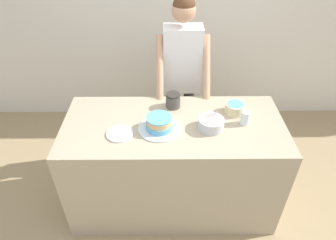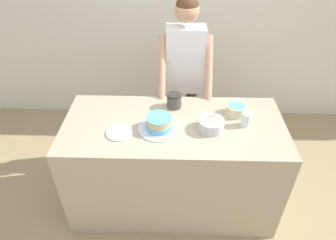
{
  "view_description": "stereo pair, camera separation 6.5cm",
  "coord_description": "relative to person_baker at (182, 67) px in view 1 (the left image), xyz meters",
  "views": [
    {
      "loc": [
        -0.06,
        -1.48,
        2.43
      ],
      "look_at": [
        -0.05,
        0.36,
        1.02
      ],
      "focal_mm": 32.0,
      "sensor_mm": 36.0,
      "label": 1
    },
    {
      "loc": [
        0.01,
        -1.48,
        2.43
      ],
      "look_at": [
        -0.05,
        0.36,
        1.02
      ],
      "focal_mm": 32.0,
      "sensor_mm": 36.0,
      "label": 2
    }
  ],
  "objects": [
    {
      "name": "wall_back",
      "position": [
        -0.1,
        0.81,
        0.21
      ],
      "size": [
        10.0,
        0.05,
        2.6
      ],
      "color": "silver",
      "rests_on": "ground_plane"
    },
    {
      "name": "drinking_glass",
      "position": [
        0.47,
        -0.7,
        -0.09
      ],
      "size": [
        0.07,
        0.07,
        0.12
      ],
      "color": "silver",
      "rests_on": "counter"
    },
    {
      "name": "frosting_bowl_pink",
      "position": [
        0.19,
        -0.75,
        -0.1
      ],
      "size": [
        0.2,
        0.2,
        0.16
      ],
      "color": "silver",
      "rests_on": "counter"
    },
    {
      "name": "cake",
      "position": [
        -0.21,
        -0.76,
        -0.09
      ],
      "size": [
        0.34,
        0.34,
        0.11
      ],
      "color": "silver",
      "rests_on": "counter"
    },
    {
      "name": "counter",
      "position": [
        -0.1,
        -0.7,
        -0.62
      ],
      "size": [
        1.79,
        0.8,
        0.95
      ],
      "color": "tan",
      "rests_on": "ground_plane"
    },
    {
      "name": "ground_plane",
      "position": [
        -0.1,
        -1.1,
        -1.09
      ],
      "size": [
        14.0,
        14.0,
        0.0
      ],
      "primitive_type": "plane",
      "color": "tan"
    },
    {
      "name": "ceramic_plate",
      "position": [
        -0.51,
        -0.82,
        -0.14
      ],
      "size": [
        0.21,
        0.21,
        0.01
      ],
      "color": "silver",
      "rests_on": "counter"
    },
    {
      "name": "stoneware_jar",
      "position": [
        -0.1,
        -0.45,
        -0.08
      ],
      "size": [
        0.12,
        0.12,
        0.13
      ],
      "color": "#4C4742",
      "rests_on": "counter"
    },
    {
      "name": "person_baker",
      "position": [
        0.0,
        0.0,
        0.0
      ],
      "size": [
        0.49,
        0.48,
        1.76
      ],
      "color": "#2D2D38",
      "rests_on": "ground_plane"
    },
    {
      "name": "frosting_bowl_blue",
      "position": [
        0.42,
        -0.55,
        -0.1
      ],
      "size": [
        0.16,
        0.16,
        0.16
      ],
      "color": "beige",
      "rests_on": "counter"
    }
  ]
}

